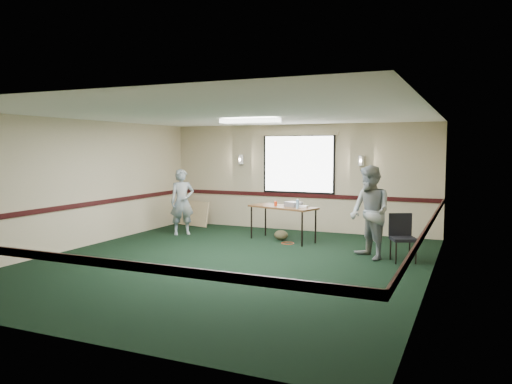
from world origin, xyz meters
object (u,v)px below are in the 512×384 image
at_px(folding_table, 283,209).
at_px(person_right, 370,212).
at_px(conference_chair, 402,233).
at_px(person_left, 182,202).
at_px(projector, 293,204).

bearing_deg(folding_table, person_right, -8.71).
height_order(conference_chair, person_left, person_left).
bearing_deg(person_right, person_left, -143.68).
distance_m(folding_table, projector, 0.28).
xyz_separation_m(folding_table, person_left, (-2.53, -0.20, 0.06)).
bearing_deg(person_right, conference_chair, 52.61).
bearing_deg(person_left, conference_chair, -50.12).
bearing_deg(folding_table, conference_chair, -2.57).
height_order(folding_table, conference_chair, conference_chair).
distance_m(folding_table, person_right, 2.42).
relative_size(projector, person_left, 0.21).
relative_size(folding_table, person_left, 1.06).
relative_size(projector, conference_chair, 0.38).
xyz_separation_m(folding_table, person_right, (2.17, -1.07, 0.16)).
bearing_deg(projector, person_left, -146.25).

